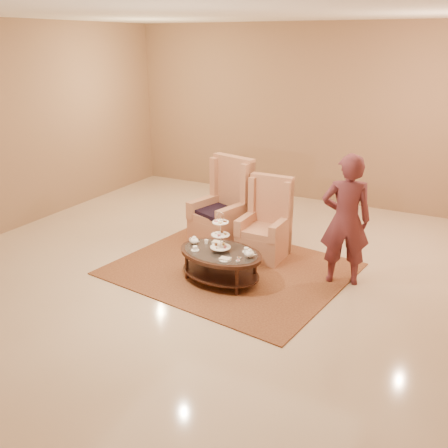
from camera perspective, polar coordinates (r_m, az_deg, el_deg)
The scene contains 9 objects.
ground at distance 7.30m, azimuth -0.80°, elevation -5.31°, with size 8.00×8.00×0.00m, color beige.
ceiling at distance 7.30m, azimuth -0.80°, elevation -5.31°, with size 8.00×8.00×0.02m, color white.
wall_back at distance 10.37m, azimuth 10.07°, elevation 12.20°, with size 8.00×0.04×3.50m, color #9A7454.
wall_left at distance 9.31m, azimuth -23.35°, elevation 9.99°, with size 0.04×8.00×3.50m, color #9A7454.
rug at distance 7.33m, azimuth 0.78°, elevation -5.13°, with size 3.48×3.03×0.02m.
tea_table at distance 6.83m, azimuth -0.40°, elevation -3.77°, with size 1.32×0.99×1.02m.
armchair_left at distance 8.08m, azimuth 0.03°, elevation 0.97°, with size 0.94×0.96×1.42m.
armchair_right at distance 7.66m, azimuth 4.80°, elevation -0.72°, with size 0.67×0.69×1.24m.
person at distance 6.81m, azimuth 13.73°, elevation 0.42°, with size 0.77×0.64×1.81m.
Camera 1 is at (3.18, -5.77, 3.16)m, focal length 40.00 mm.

